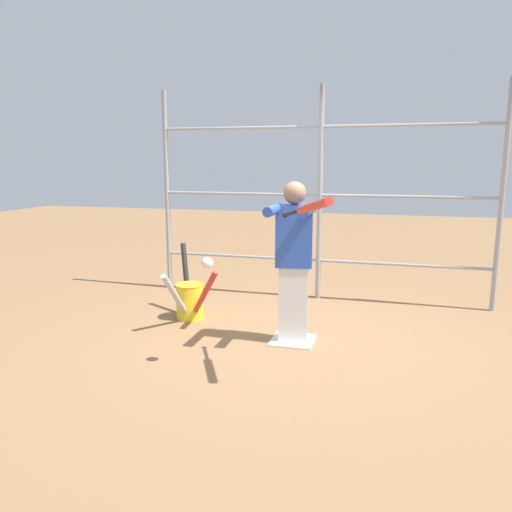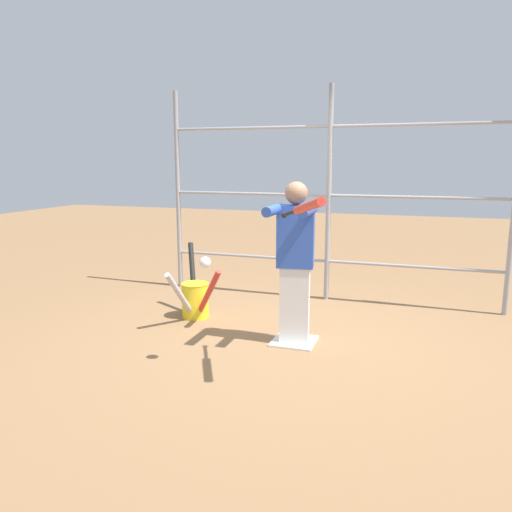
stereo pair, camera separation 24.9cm
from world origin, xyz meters
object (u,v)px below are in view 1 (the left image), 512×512
(softball_in_flight, at_px, (207,263))
(batter, at_px, (294,258))
(baseball_bat_swinging, at_px, (310,207))
(bat_bucket, at_px, (190,299))

(softball_in_flight, bearing_deg, batter, -126.19)
(baseball_bat_swinging, height_order, softball_in_flight, baseball_bat_swinging)
(batter, distance_m, bat_bucket, 1.42)
(baseball_bat_swinging, height_order, bat_bucket, baseball_bat_swinging)
(softball_in_flight, relative_size, bat_bucket, 0.10)
(batter, relative_size, softball_in_flight, 15.82)
(baseball_bat_swinging, relative_size, bat_bucket, 0.74)
(baseball_bat_swinging, bearing_deg, bat_bucket, -39.11)
(baseball_bat_swinging, relative_size, softball_in_flight, 7.64)
(batter, bearing_deg, bat_bucket, -18.35)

